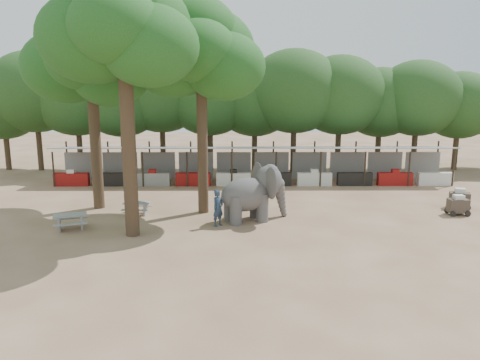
{
  "coord_description": "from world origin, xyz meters",
  "views": [
    {
      "loc": [
        -1.14,
        -18.81,
        6.85
      ],
      "look_at": [
        -1.0,
        5.0,
        2.0
      ],
      "focal_mm": 35.0,
      "sensor_mm": 36.0,
      "label": 1
    }
  ],
  "objects_px": {
    "elephant": "(254,193)",
    "picnic_table_far": "(137,207)",
    "cart_front": "(458,205)",
    "yard_tree_back": "(199,52)",
    "picnic_table_near": "(70,220)",
    "cart_back": "(459,198)",
    "handler": "(218,208)",
    "yard_tree_left": "(89,59)",
    "yard_tree_center": "(121,29)"
  },
  "relations": [
    {
      "from": "yard_tree_left",
      "to": "yard_tree_center",
      "type": "height_order",
      "value": "yard_tree_center"
    },
    {
      "from": "yard_tree_left",
      "to": "cart_back",
      "type": "bearing_deg",
      "value": -1.27
    },
    {
      "from": "yard_tree_back",
      "to": "picnic_table_far",
      "type": "height_order",
      "value": "yard_tree_back"
    },
    {
      "from": "yard_tree_back",
      "to": "picnic_table_far",
      "type": "bearing_deg",
      "value": -168.3
    },
    {
      "from": "yard_tree_back",
      "to": "cart_front",
      "type": "relative_size",
      "value": 10.05
    },
    {
      "from": "picnic_table_near",
      "to": "cart_back",
      "type": "distance_m",
      "value": 20.94
    },
    {
      "from": "picnic_table_far",
      "to": "yard_tree_center",
      "type": "bearing_deg",
      "value": -77.15
    },
    {
      "from": "yard_tree_back",
      "to": "elephant",
      "type": "distance_m",
      "value": 7.85
    },
    {
      "from": "yard_tree_left",
      "to": "cart_back",
      "type": "distance_m",
      "value": 21.91
    },
    {
      "from": "handler",
      "to": "picnic_table_near",
      "type": "xyz_separation_m",
      "value": [
        -7.09,
        -0.57,
        -0.41
      ]
    },
    {
      "from": "yard_tree_center",
      "to": "elephant",
      "type": "bearing_deg",
      "value": 21.19
    },
    {
      "from": "handler",
      "to": "cart_front",
      "type": "distance_m",
      "value": 12.92
    },
    {
      "from": "yard_tree_back",
      "to": "cart_back",
      "type": "relative_size",
      "value": 8.3
    },
    {
      "from": "yard_tree_left",
      "to": "cart_back",
      "type": "height_order",
      "value": "yard_tree_left"
    },
    {
      "from": "yard_tree_back",
      "to": "picnic_table_far",
      "type": "xyz_separation_m",
      "value": [
        -3.39,
        -0.7,
        -8.09
      ]
    },
    {
      "from": "picnic_table_far",
      "to": "cart_back",
      "type": "bearing_deg",
      "value": 10.13
    },
    {
      "from": "elephant",
      "to": "cart_front",
      "type": "xyz_separation_m",
      "value": [
        10.97,
        0.9,
        -0.89
      ]
    },
    {
      "from": "elephant",
      "to": "handler",
      "type": "bearing_deg",
      "value": -173.12
    },
    {
      "from": "elephant",
      "to": "cart_back",
      "type": "distance_m",
      "value": 11.94
    },
    {
      "from": "elephant",
      "to": "yard_tree_back",
      "type": "bearing_deg",
      "value": 125.99
    },
    {
      "from": "yard_tree_back",
      "to": "cart_front",
      "type": "bearing_deg",
      "value": -3.44
    },
    {
      "from": "yard_tree_back",
      "to": "handler",
      "type": "distance_m",
      "value": 8.18
    },
    {
      "from": "cart_front",
      "to": "yard_tree_center",
      "type": "bearing_deg",
      "value": -169.87
    },
    {
      "from": "yard_tree_back",
      "to": "cart_back",
      "type": "distance_m",
      "value": 16.59
    },
    {
      "from": "picnic_table_far",
      "to": "cart_back",
      "type": "xyz_separation_m",
      "value": [
        17.92,
        1.24,
        0.12
      ]
    },
    {
      "from": "handler",
      "to": "cart_front",
      "type": "height_order",
      "value": "handler"
    },
    {
      "from": "yard_tree_center",
      "to": "elephant",
      "type": "xyz_separation_m",
      "value": [
        5.85,
        2.27,
        -7.77
      ]
    },
    {
      "from": "yard_tree_back",
      "to": "elephant",
      "type": "xyz_separation_m",
      "value": [
        2.85,
        -1.73,
        -7.11
      ]
    },
    {
      "from": "yard_tree_back",
      "to": "cart_back",
      "type": "height_order",
      "value": "yard_tree_back"
    },
    {
      "from": "elephant",
      "to": "picnic_table_far",
      "type": "xyz_separation_m",
      "value": [
        -6.23,
        1.03,
        -0.99
      ]
    },
    {
      "from": "cart_front",
      "to": "cart_back",
      "type": "distance_m",
      "value": 1.55
    },
    {
      "from": "handler",
      "to": "cart_front",
      "type": "relative_size",
      "value": 1.61
    },
    {
      "from": "yard_tree_back",
      "to": "picnic_table_near",
      "type": "height_order",
      "value": "yard_tree_back"
    },
    {
      "from": "elephant",
      "to": "picnic_table_near",
      "type": "xyz_separation_m",
      "value": [
        -8.89,
        -1.59,
        -0.93
      ]
    },
    {
      "from": "cart_front",
      "to": "cart_back",
      "type": "height_order",
      "value": "cart_back"
    },
    {
      "from": "yard_tree_center",
      "to": "elephant",
      "type": "relative_size",
      "value": 3.13
    },
    {
      "from": "cart_front",
      "to": "yard_tree_back",
      "type": "bearing_deg",
      "value": 176.02
    },
    {
      "from": "yard_tree_back",
      "to": "picnic_table_near",
      "type": "distance_m",
      "value": 10.6
    },
    {
      "from": "elephant",
      "to": "picnic_table_far",
      "type": "bearing_deg",
      "value": 147.93
    },
    {
      "from": "yard_tree_center",
      "to": "yard_tree_back",
      "type": "xyz_separation_m",
      "value": [
        3.0,
        4.0,
        -0.67
      ]
    },
    {
      "from": "yard_tree_back",
      "to": "elephant",
      "type": "bearing_deg",
      "value": -31.35
    },
    {
      "from": "yard_tree_back",
      "to": "elephant",
      "type": "relative_size",
      "value": 2.96
    },
    {
      "from": "yard_tree_center",
      "to": "cart_front",
      "type": "relative_size",
      "value": 10.65
    },
    {
      "from": "cart_back",
      "to": "elephant",
      "type": "bearing_deg",
      "value": -149.66
    },
    {
      "from": "picnic_table_far",
      "to": "cart_back",
      "type": "relative_size",
      "value": 1.09
    },
    {
      "from": "elephant",
      "to": "cart_back",
      "type": "height_order",
      "value": "elephant"
    },
    {
      "from": "elephant",
      "to": "handler",
      "type": "distance_m",
      "value": 2.13
    },
    {
      "from": "yard_tree_left",
      "to": "elephant",
      "type": "distance_m",
      "value": 11.47
    },
    {
      "from": "picnic_table_near",
      "to": "yard_tree_left",
      "type": "bearing_deg",
      "value": 71.28
    },
    {
      "from": "picnic_table_far",
      "to": "picnic_table_near",
      "type": "bearing_deg",
      "value": -129.25
    }
  ]
}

